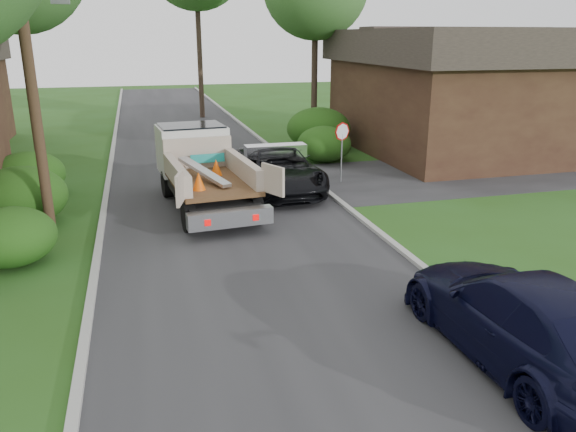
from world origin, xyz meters
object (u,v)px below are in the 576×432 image
Objects in this scene: house_right at (452,89)px; navy_suv at (524,318)px; black_pickup at (278,169)px; stop_sign at (342,140)px; flatbed_truck at (199,163)px; utility_pole at (29,59)px.

house_right is 2.20× the size of navy_suv.
house_right reaches higher than black_pickup.
stop_sign is 0.42× the size of navy_suv.
navy_suv is at bearing -75.04° from flatbed_truck.
house_right is 12.18m from black_pickup.
flatbed_truck is 1.17× the size of black_pickup.
utility_pole is 0.77× the size of house_right.
house_right is 20.73m from navy_suv.
black_pickup is (7.88, 3.49, -4.33)m from utility_pole.
navy_suv is at bearing -116.52° from house_right.
flatbed_truck is 3.23m from black_pickup.
utility_pole is at bearing -154.84° from flatbed_truck.
stop_sign is 0.35× the size of flatbed_truck.
flatbed_truck reaches higher than stop_sign.
stop_sign is 13.54m from navy_suv.
utility_pole is at bearing -159.38° from stop_sign.
stop_sign reaches higher than black_pickup.
utility_pole is at bearing -153.99° from house_right.
black_pickup is at bearing -169.35° from stop_sign.
navy_suv is (-1.40, -13.43, -0.92)m from stop_sign.
house_right is (7.80, 5.00, 1.38)m from stop_sign.
utility_pole reaches higher than stop_sign.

